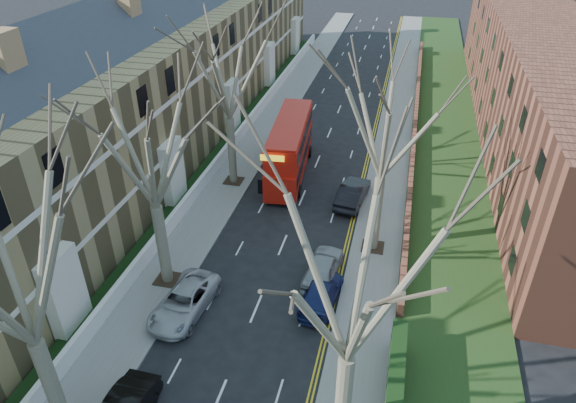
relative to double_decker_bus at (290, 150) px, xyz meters
The scene contains 16 objects.
pavement_left 9.85m from the double_decker_bus, 116.17° to the left, with size 3.00×102.00×0.12m, color slate.
pavement_right 11.79m from the double_decker_bus, 48.06° to the left, with size 3.00×102.00×0.12m, color slate.
terrace_left 12.38m from the double_decker_bus, behind, with size 9.70×78.00×13.60m.
flats_right 23.17m from the double_decker_bus, 33.32° to the left, with size 13.97×54.00×10.00m.
front_wall_left 6.12m from the double_decker_bus, behind, with size 0.30×78.00×1.00m.
grass_verge_right 15.13m from the double_decker_bus, 35.16° to the left, with size 6.00×102.00×0.06m.
tree_left_mid 25.77m from the double_decker_bus, 99.19° to the right, with size 10.50×10.50×14.71m.
tree_left_far 16.50m from the double_decker_bus, 105.35° to the right, with size 10.15×10.15×14.22m.
tree_left_dist 8.72m from the double_decker_bus, 149.03° to the right, with size 10.50×10.50×14.71m.
tree_right_mid 24.71m from the double_decker_bus, 71.56° to the right, with size 10.50×10.50×14.71m.
tree_right_far 13.26m from the double_decker_bus, 48.29° to the right, with size 10.15×10.15×14.22m.
double_decker_bus is the anchor object (origin of this frame).
car_left_far 16.65m from the double_decker_bus, 96.73° to the right, with size 2.34×5.08×1.41m, color #ADADB2.
car_right_near 15.00m from the double_decker_bus, 69.92° to the right, with size 1.84×4.52×1.31m, color #171F50.
car_right_mid 12.96m from the double_decker_bus, 67.97° to the right, with size 1.83×4.55×1.55m, color gray.
car_right_far 6.42m from the double_decker_bus, 29.92° to the right, with size 1.66×4.77×1.57m, color black.
Camera 1 is at (6.61, -4.82, 19.97)m, focal length 32.00 mm.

